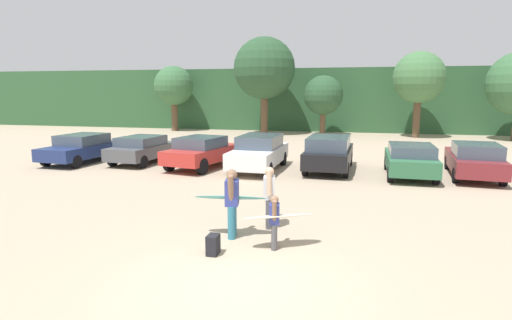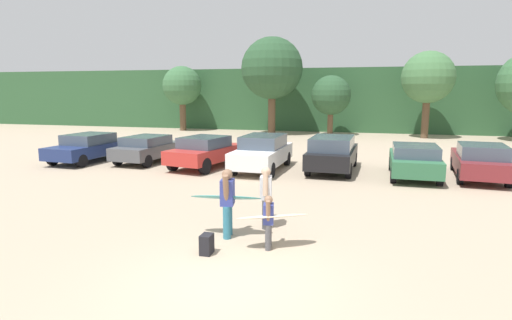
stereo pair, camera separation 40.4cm
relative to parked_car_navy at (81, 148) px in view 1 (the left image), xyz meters
name	(u,v)px [view 1 (the left image)]	position (x,y,z in m)	size (l,w,h in m)	color
ground_plane	(238,284)	(11.34, -11.18, -0.75)	(120.00, 120.00, 0.00)	tan
hillside_ridge	(334,99)	(11.34, 24.81, 2.03)	(108.00, 12.00, 5.55)	#2D5633
tree_left	(174,86)	(-2.43, 16.84, 3.24)	(3.46, 3.46, 5.77)	brown
tree_right	(264,69)	(6.09, 15.73, 4.62)	(5.03, 5.03, 7.91)	brown
tree_ridge_back	(323,95)	(10.87, 16.13, 2.46)	(3.16, 3.16, 4.81)	brown
tree_far_left	(419,78)	(18.05, 15.88, 3.79)	(3.89, 3.89, 6.53)	brown
parked_car_navy	(81,148)	(0.00, 0.00, 0.00)	(2.25, 4.35, 1.42)	navy
parked_car_dark_gray	(142,149)	(3.07, 0.59, -0.02)	(2.23, 4.14, 1.35)	#4C4F54
parked_car_red	(202,151)	(6.46, -0.06, 0.04)	(2.73, 4.40, 1.48)	#B72D28
parked_car_white	(259,152)	(9.19, 0.10, 0.08)	(1.99, 4.72, 1.59)	white
parked_car_black	(329,152)	(12.31, 0.59, 0.09)	(2.08, 4.59, 1.58)	black
parked_car_forest_green	(410,159)	(15.72, 0.03, 0.00)	(2.00, 4.24, 1.40)	#2D6642
parked_car_maroon	(474,160)	(18.31, 0.50, 0.00)	(2.31, 4.89, 1.47)	maroon
person_adult	(232,199)	(10.50, -8.74, 0.22)	(0.38, 0.76, 1.71)	teal
person_child	(274,219)	(11.66, -9.26, -0.04)	(0.28, 0.60, 1.25)	#4C4C51
person_companion	(269,193)	(11.25, -7.80, 0.17)	(0.37, 0.68, 1.63)	#4C4C51
surfboard_teal	(230,198)	(10.43, -8.67, 0.23)	(1.84, 0.73, 0.25)	teal
surfboard_cream	(279,216)	(11.75, -9.19, 0.01)	(1.75, 1.20, 0.18)	beige
backpack_dropped	(213,245)	(10.41, -9.93, -0.52)	(0.24, 0.34, 0.45)	black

